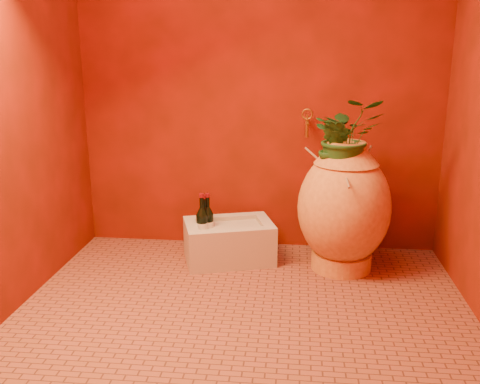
# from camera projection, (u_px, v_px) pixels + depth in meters

# --- Properties ---
(floor) EXTENTS (2.50, 2.50, 0.00)m
(floor) POSITION_uv_depth(u_px,v_px,m) (245.00, 307.00, 2.98)
(floor) COLOR brown
(floor) RESTS_ON ground
(wall_back) EXTENTS (2.50, 0.02, 2.50)m
(wall_back) POSITION_uv_depth(u_px,v_px,m) (260.00, 70.00, 3.61)
(wall_back) COLOR #501604
(wall_back) RESTS_ON ground
(wall_left) EXTENTS (0.02, 2.00, 2.50)m
(wall_left) POSITION_uv_depth(u_px,v_px,m) (7.00, 77.00, 2.78)
(wall_left) COLOR #501604
(wall_left) RESTS_ON ground
(amphora) EXTENTS (0.76, 0.76, 0.84)m
(amphora) POSITION_uv_depth(u_px,v_px,m) (344.00, 207.00, 3.40)
(amphora) COLOR gold
(amphora) RESTS_ON floor
(stone_basin) EXTENTS (0.66, 0.56, 0.27)m
(stone_basin) POSITION_uv_depth(u_px,v_px,m) (229.00, 242.00, 3.60)
(stone_basin) COLOR #BAB19A
(stone_basin) RESTS_ON floor
(wine_bottle_a) EXTENTS (0.08, 0.08, 0.33)m
(wine_bottle_a) POSITION_uv_depth(u_px,v_px,m) (202.00, 225.00, 3.53)
(wine_bottle_a) COLOR black
(wine_bottle_a) RESTS_ON stone_basin
(wine_bottle_b) EXTENTS (0.07, 0.07, 0.29)m
(wine_bottle_b) POSITION_uv_depth(u_px,v_px,m) (205.00, 222.00, 3.63)
(wine_bottle_b) COLOR black
(wine_bottle_b) RESTS_ON stone_basin
(wine_bottle_c) EXTENTS (0.08, 0.08, 0.32)m
(wine_bottle_c) POSITION_uv_depth(u_px,v_px,m) (208.00, 223.00, 3.57)
(wine_bottle_c) COLOR black
(wine_bottle_c) RESTS_ON stone_basin
(wall_tap) EXTENTS (0.08, 0.16, 0.18)m
(wall_tap) POSITION_uv_depth(u_px,v_px,m) (307.00, 121.00, 3.58)
(wall_tap) COLOR #A77E26
(wall_tap) RESTS_ON wall_back
(plant_main) EXTENTS (0.47, 0.42, 0.47)m
(plant_main) POSITION_uv_depth(u_px,v_px,m) (347.00, 136.00, 3.26)
(plant_main) COLOR #1B4C1D
(plant_main) RESTS_ON amphora
(plant_side) EXTENTS (0.25, 0.24, 0.35)m
(plant_side) POSITION_uv_depth(u_px,v_px,m) (334.00, 148.00, 3.26)
(plant_side) COLOR #1B4C1D
(plant_side) RESTS_ON amphora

